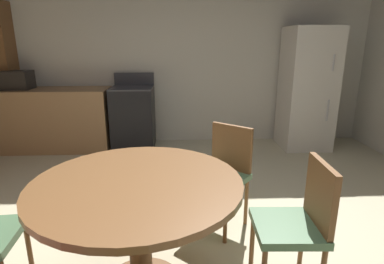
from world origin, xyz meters
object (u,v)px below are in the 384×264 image
Objects in this scene: oven_range at (134,117)px; dining_table at (138,205)px; refrigerator at (307,89)px; microwave at (15,80)px; chair_northeast at (224,170)px; chair_east at (299,220)px.

oven_range is 0.89× the size of dining_table.
microwave is (-4.21, 0.05, 0.15)m from refrigerator.
microwave is 0.51× the size of chair_northeast.
chair_east is at bearing -43.78° from microwave.
chair_northeast is (0.63, 0.74, -0.10)m from dining_table.
chair_east is (0.34, -0.78, 0.00)m from chair_northeast.
microwave is at bearing -179.87° from oven_range.
oven_range is 1.26× the size of chair_east.
refrigerator is at bearing -176.13° from chair_northeast.
refrigerator is at bearing 52.55° from dining_table.
refrigerator is 2.02× the size of chair_northeast.
chair_east is at bearing -2.49° from dining_table.
chair_northeast is (-1.52, -2.07, -0.38)m from refrigerator.
chair_east is at bearing -64.47° from oven_range.
chair_northeast is at bearing -126.39° from refrigerator.
oven_range reaches higher than dining_table.
chair_northeast is at bearing -38.26° from microwave.
chair_northeast is 1.00× the size of chair_east.
oven_range is 0.62× the size of refrigerator.
oven_range is 2.50× the size of microwave.
oven_range is at bearing -113.53° from chair_northeast.
chair_east is (-1.18, -2.85, -0.38)m from refrigerator.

